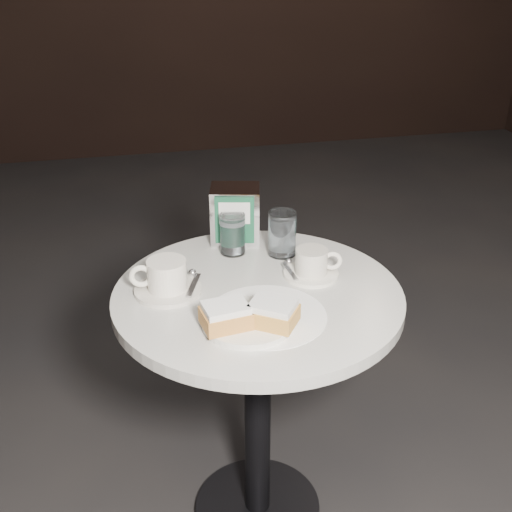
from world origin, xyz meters
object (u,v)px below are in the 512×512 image
Objects in this scene: water_glass_left at (233,234)px; napkin_dispenser at (235,214)px; beignet_plate at (249,317)px; cafe_table at (258,359)px; coffee_cup_left at (167,279)px; coffee_cup_right at (312,264)px; water_glass_right at (282,234)px.

water_glass_left is 0.71× the size of napkin_dispenser.
napkin_dispenser is at bearing 82.36° from beignet_plate.
cafe_table is 0.33m from water_glass_left.
coffee_cup_right is at bearing 5.68° from coffee_cup_left.
coffee_cup_right is 1.49× the size of water_glass_left.
water_glass_left is at bearing 94.75° from cafe_table.
water_glass_left is at bearing -93.51° from napkin_dispenser.
napkin_dispenser is at bearing 89.14° from cafe_table.
coffee_cup_right is 1.06× the size of napkin_dispenser.
water_glass_right is at bearing 118.85° from coffee_cup_right.
water_glass_left is (0.04, 0.37, 0.03)m from beignet_plate.
water_glass_right is at bearing 28.38° from coffee_cup_left.
napkin_dispenser is (-0.14, 0.25, 0.05)m from coffee_cup_right.
coffee_cup_right is 0.14m from water_glass_right.
water_glass_left is (-0.02, 0.22, 0.25)m from cafe_table.
napkin_dispenser is (0.22, 0.25, 0.04)m from coffee_cup_left.
coffee_cup_right is at bearing -72.81° from water_glass_right.
cafe_table is 6.19× the size of water_glass_right.
cafe_table is 6.76× the size of water_glass_left.
water_glass_left is at bearing 47.31° from coffee_cup_left.
water_glass_right reaches higher than coffee_cup_right.
water_glass_left reaches higher than coffee_cup_left.
coffee_cup_left is 0.35m from water_glass_right.
water_glass_right is at bearing -16.97° from water_glass_left.
napkin_dispenser is (-0.10, 0.11, 0.02)m from water_glass_right.
coffee_cup_right is at bearing 43.99° from beignet_plate.
water_glass_left is at bearing 84.27° from beignet_plate.
water_glass_right reaches higher than coffee_cup_left.
water_glass_right is 0.16m from napkin_dispenser.
cafe_table is 0.33m from water_glass_right.
cafe_table is 0.28m from beignet_plate.
coffee_cup_right is 0.29m from napkin_dispenser.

